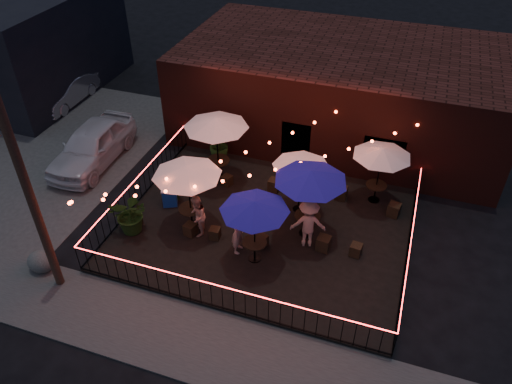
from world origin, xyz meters
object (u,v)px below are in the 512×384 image
cafe_table_5 (382,153)px  cooler (170,197)px  cafe_table_0 (187,171)px  boulder (41,261)px  cafe_table_4 (311,177)px  utility_pole (26,184)px  cafe_table_1 (216,123)px  cafe_table_2 (255,207)px  cafe_table_3 (301,163)px

cafe_table_5 → cooler: size_ratio=3.62×
cafe_table_0 → boulder: (-3.82, -3.45, -2.19)m
cafe_table_4 → cooler: cafe_table_4 is taller
cafe_table_5 → cooler: cafe_table_5 is taller
utility_pole → cafe_table_1: (2.71, 6.83, -1.32)m
cafe_table_4 → cafe_table_5: size_ratio=1.04×
cooler → cafe_table_2: bearing=-47.5°
utility_pole → cafe_table_3: 8.82m
cafe_table_4 → cafe_table_5: bearing=53.5°
cafe_table_0 → cafe_table_3: (3.39, 2.14, -0.30)m
utility_pole → cafe_table_4: size_ratio=2.85×
cooler → boulder: bearing=-145.6°
utility_pole → cafe_table_4: utility_pole is taller
utility_pole → cafe_table_5: (8.91, 7.40, -1.68)m
utility_pole → cafe_table_4: 8.48m
cafe_table_1 → cafe_table_2: cafe_table_1 is taller
cafe_table_2 → cafe_table_4: bearing=53.3°
cafe_table_3 → boulder: size_ratio=2.63×
cafe_table_5 → boulder: size_ratio=2.95×
cafe_table_1 → cafe_table_4: bearing=-26.7°
cafe_table_0 → cafe_table_3: 4.01m
cafe_table_5 → cafe_table_0: bearing=-148.9°
cafe_table_2 → utility_pole: bearing=-152.3°
cafe_table_1 → cooler: 3.29m
cafe_table_2 → cafe_table_5: cafe_table_2 is taller
cafe_table_2 → cafe_table_5: size_ratio=1.01×
cafe_table_2 → cafe_table_4: (1.32, 1.77, 0.25)m
cafe_table_3 → cafe_table_4: cafe_table_4 is taller
cafe_table_4 → cooler: size_ratio=3.77×
cafe_table_5 → boulder: (-9.81, -7.06, -1.96)m
cafe_table_2 → cafe_table_3: size_ratio=1.13×
cafe_table_4 → cafe_table_1: bearing=153.3°
cafe_table_2 → cafe_table_3: cafe_table_2 is taller
cafe_table_2 → cafe_table_5: 5.55m
cafe_table_2 → cooler: 4.68m
cafe_table_1 → boulder: (-3.61, -6.49, -2.33)m
boulder → cooler: bearing=59.2°
cafe_table_3 → cooler: size_ratio=3.23×
cafe_table_2 → cooler: cafe_table_2 is taller
cafe_table_3 → cafe_table_5: bearing=29.5°
cafe_table_5 → boulder: 12.25m
cafe_table_1 → cafe_table_2: 4.86m
cafe_table_0 → cafe_table_4: 4.11m
cafe_table_1 → cooler: cafe_table_1 is taller
utility_pole → cooler: (1.63, 4.60, -3.47)m
cafe_table_1 → cafe_table_3: bearing=-14.2°
cafe_table_0 → cafe_table_5: (5.99, 3.61, -0.22)m
cafe_table_0 → cooler: size_ratio=3.83×
cafe_table_4 → utility_pole: bearing=-145.7°
boulder → cafe_table_3: bearing=37.8°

